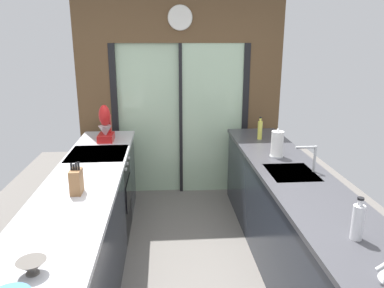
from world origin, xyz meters
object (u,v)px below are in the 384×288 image
Objects in this scene: oven_range at (101,195)px; mixing_bowl_far at (32,267)px; stand_mixer at (105,127)px; soap_bottle_far at (260,130)px; knife_block at (76,181)px; soap_bottle_near at (358,221)px; paper_towel_roll at (277,144)px.

oven_range is 2.10m from mixing_bowl_far.
mixing_bowl_far is (0.02, -2.04, 0.50)m from oven_range.
stand_mixer reaches higher than soap_bottle_far.
soap_bottle_far reaches higher than oven_range.
knife_block is 0.60× the size of stand_mixer.
soap_bottle_near is 2.26m from soap_bottle_far.
paper_towel_roll is at bearing 23.69° from knife_block.
oven_range is at bearing -92.17° from stand_mixer.
mixing_bowl_far is 0.35× the size of stand_mixer.
oven_range is at bearing 90.52° from mixing_bowl_far.
paper_towel_roll reaches higher than knife_block.
paper_towel_roll is (1.78, -0.73, -0.03)m from stand_mixer.
mixing_bowl_far is 3.04m from soap_bottle_far.
mixing_bowl_far is 2.53m from paper_towel_roll.
soap_bottle_far is 0.91× the size of paper_towel_roll.
oven_range is at bearing 172.14° from paper_towel_roll.
knife_block reaches higher than mixing_bowl_far.
oven_range is 3.51× the size of soap_bottle_near.
soap_bottle_far is (1.78, 1.45, 0.02)m from knife_block.
soap_bottle_near reaches higher than mixing_bowl_far.
oven_range is 0.79m from stand_mixer.
soap_bottle_near is at bearing -52.51° from stand_mixer.
oven_range is at bearing 134.42° from soap_bottle_near.
soap_bottle_far is at bearing 39.26° from knife_block.
stand_mixer is (0.00, 2.53, 0.12)m from mixing_bowl_far.
soap_bottle_near reaches higher than knife_block.
stand_mixer is (-0.00, 1.51, 0.06)m from knife_block.
mixing_bowl_far is at bearing -134.81° from paper_towel_roll.
oven_range is 1.94m from soap_bottle_far.
stand_mixer is 2.92m from soap_bottle_near.
paper_towel_roll is (1.78, 1.79, 0.09)m from mixing_bowl_far.
mixing_bowl_far is 0.56× the size of soap_bottle_far.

